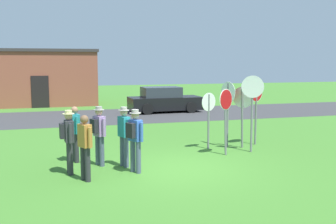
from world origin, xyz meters
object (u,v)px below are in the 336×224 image
at_px(stop_sign_tallest, 256,100).
at_px(person_in_teal, 68,137).
at_px(stop_sign_center_cluster, 226,111).
at_px(person_in_blue, 124,133).
at_px(stop_sign_far_back, 209,112).
at_px(stop_sign_leaning_left, 242,106).
at_px(stop_sign_leaning_right, 252,100).
at_px(person_on_left, 99,132).
at_px(parked_car_on_street, 164,101).
at_px(person_with_sunhat, 135,136).
at_px(person_near_signs, 85,144).
at_px(person_in_dark_shirt, 74,130).
at_px(stop_sign_rear_right, 228,102).

height_order(stop_sign_tallest, person_in_teal, stop_sign_tallest).
bearing_deg(person_in_teal, stop_sign_center_cluster, 10.21).
bearing_deg(person_in_blue, stop_sign_center_cluster, 9.06).
distance_m(stop_sign_far_back, stop_sign_leaning_left, 1.22).
distance_m(stop_sign_center_cluster, stop_sign_leaning_right, 1.09).
bearing_deg(stop_sign_leaning_left, person_in_teal, -163.94).
bearing_deg(person_on_left, parked_car_on_street, 65.92).
distance_m(stop_sign_leaning_left, person_in_blue, 4.63).
distance_m(stop_sign_leaning_right, person_with_sunhat, 4.56).
bearing_deg(person_near_signs, person_on_left, 70.54).
height_order(stop_sign_leaning_right, person_on_left, stop_sign_leaning_right).
distance_m(person_on_left, person_in_blue, 0.75).
bearing_deg(stop_sign_leaning_right, person_in_blue, -170.62).
bearing_deg(person_with_sunhat, parked_car_on_street, 71.14).
relative_size(stop_sign_center_cluster, stop_sign_leaning_right, 0.84).
bearing_deg(person_with_sunhat, stop_sign_leaning_left, 26.16).
xyz_separation_m(stop_sign_center_cluster, person_in_teal, (-4.96, -0.89, -0.44)).
height_order(parked_car_on_street, person_in_blue, person_in_blue).
height_order(stop_sign_center_cluster, person_in_blue, stop_sign_center_cluster).
height_order(person_with_sunhat, person_near_signs, person_with_sunhat).
xyz_separation_m(stop_sign_center_cluster, stop_sign_leaning_right, (1.04, 0.19, 0.29)).
height_order(stop_sign_leaning_right, person_in_dark_shirt, stop_sign_leaning_right).
distance_m(parked_car_on_street, person_in_blue, 12.56).
bearing_deg(parked_car_on_street, person_near_signs, -113.59).
relative_size(person_in_teal, person_near_signs, 1.03).
relative_size(person_in_blue, person_near_signs, 1.03).
height_order(stop_sign_center_cluster, stop_sign_leaning_right, stop_sign_leaning_right).
height_order(stop_sign_tallest, person_on_left, stop_sign_tallest).
relative_size(stop_sign_tallest, person_with_sunhat, 1.37).
distance_m(stop_sign_rear_right, person_near_signs, 5.90).
bearing_deg(person_in_teal, person_near_signs, -63.13).
relative_size(person_in_dark_shirt, person_in_blue, 0.97).
height_order(person_in_teal, person_near_signs, person_in_teal).
distance_m(parked_car_on_street, stop_sign_far_back, 10.30).
xyz_separation_m(parked_car_on_street, stop_sign_leaning_left, (-0.03, -10.38, 0.78)).
xyz_separation_m(person_with_sunhat, person_in_teal, (-1.74, 0.36, 0.00)).
height_order(stop_sign_tallest, stop_sign_far_back, stop_sign_tallest).
bearing_deg(person_in_blue, stop_sign_tallest, 18.69).
xyz_separation_m(person_in_dark_shirt, person_in_blue, (1.35, -0.93, 0.00)).
height_order(stop_sign_rear_right, stop_sign_center_cluster, stop_sign_rear_right).
height_order(person_on_left, person_in_dark_shirt, person_on_left).
xyz_separation_m(person_on_left, person_in_teal, (-0.88, -0.65, 0.00)).
relative_size(stop_sign_tallest, stop_sign_leaning_right, 0.93).
bearing_deg(stop_sign_tallest, person_on_left, -166.15).
height_order(parked_car_on_street, person_with_sunhat, person_with_sunhat).
bearing_deg(parked_car_on_street, person_in_teal, -116.35).
xyz_separation_m(stop_sign_center_cluster, person_with_sunhat, (-3.23, -1.25, -0.44)).
height_order(parked_car_on_street, stop_sign_tallest, stop_sign_tallest).
relative_size(person_on_left, person_in_blue, 1.00).
distance_m(person_on_left, person_in_teal, 1.09).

